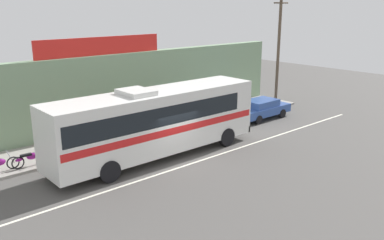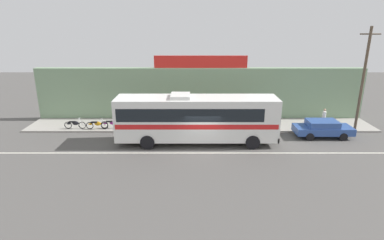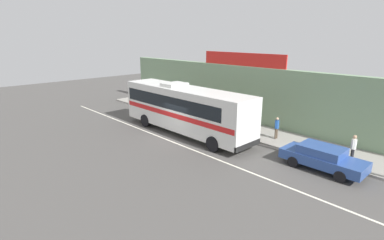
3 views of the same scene
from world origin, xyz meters
name	(u,v)px [view 2 (image 2 of 3)]	position (x,y,z in m)	size (l,w,h in m)	color
ground_plane	(201,149)	(0.00, 0.00, 0.00)	(70.00, 70.00, 0.00)	#4F4C49
sidewalk_slab	(199,125)	(0.00, 5.20, 0.07)	(30.00, 3.60, 0.14)	gray
storefront_facade	(199,94)	(0.00, 7.35, 2.40)	(30.00, 0.70, 4.80)	gray
storefront_billboard	(199,62)	(0.03, 7.35, 5.35)	(8.41, 0.12, 1.10)	red
road_center_stripe	(202,153)	(0.00, -0.80, 0.00)	(30.00, 0.14, 0.01)	silver
intercity_bus	(194,117)	(-0.50, 1.16, 2.07)	(11.89, 2.68, 3.78)	silver
parked_car	(321,128)	(9.64, 2.42, 0.74)	(4.47, 1.86, 1.37)	#2D4C93
utility_pole	(361,79)	(12.90, 3.70, 4.46)	(1.60, 0.22, 8.37)	brown
motorcycle_purple	(73,124)	(-10.68, 4.00, 0.57)	(1.82, 0.56, 0.94)	black
motorcycle_red	(128,124)	(-6.08, 3.92, 0.57)	(1.90, 0.56, 0.94)	black
motorcycle_blue	(95,124)	(-8.78, 3.89, 0.57)	(1.88, 0.56, 0.94)	black
motorcycle_orange	(111,124)	(-7.56, 4.11, 0.57)	(1.96, 0.56, 0.94)	black
pedestrian_near_shop	(260,115)	(5.27, 4.85, 1.05)	(0.30, 0.48, 1.58)	brown
pedestrian_far_right	(323,116)	(10.52, 4.46, 1.08)	(0.30, 0.48, 1.63)	black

